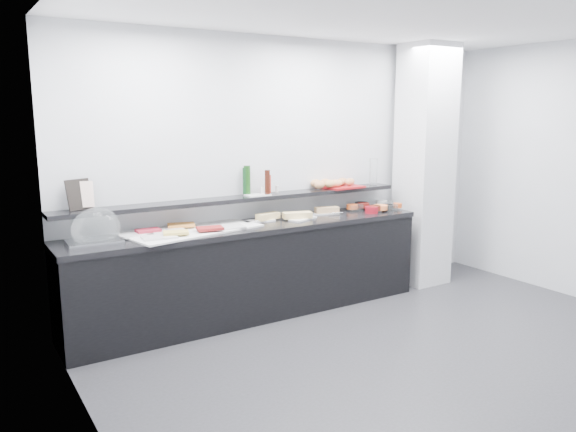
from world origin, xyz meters
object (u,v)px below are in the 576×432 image
sandwich_plate_mid (303,219)px  cloche_base (94,242)px  carafe (373,172)px  framed_print (79,195)px  condiment_tray (258,195)px  bread_tray (343,187)px

sandwich_plate_mid → cloche_base: bearing=158.1°
sandwich_plate_mid → carafe: bearing=-13.0°
sandwich_plate_mid → framed_print: 2.12m
sandwich_plate_mid → condiment_tray: (-0.41, 0.19, 0.25)m
sandwich_plate_mid → condiment_tray: condiment_tray is taller
sandwich_plate_mid → carafe: size_ratio=1.05×
carafe → framed_print: bearing=178.3°
cloche_base → condiment_tray: size_ratio=1.79×
sandwich_plate_mid → framed_print: bearing=150.5°
cloche_base → bread_tray: 2.70m
cloche_base → sandwich_plate_mid: bearing=2.3°
cloche_base → bread_tray: (2.68, 0.21, 0.24)m
bread_tray → sandwich_plate_mid: bearing=-166.0°
framed_print → bread_tray: 2.73m
cloche_base → bread_tray: bearing=6.5°
framed_print → carafe: bearing=-21.0°
condiment_tray → framed_print: bearing=-179.6°
cloche_base → framed_print: framed_print is taller
cloche_base → sandwich_plate_mid: size_ratio=1.35×
cloche_base → bread_tray: size_ratio=1.02×
condiment_tray → carafe: 1.47m
cloche_base → sandwich_plate_mid: cloche_base is taller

